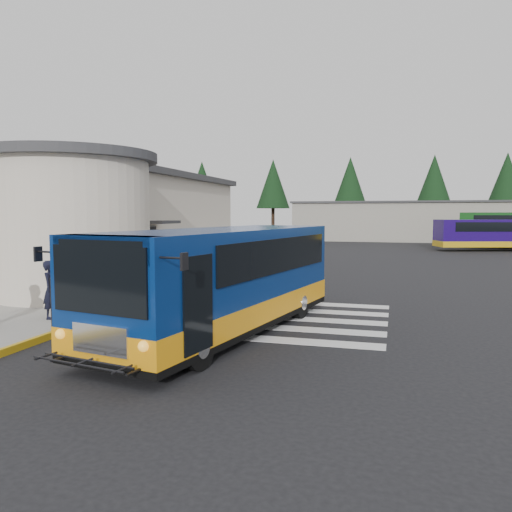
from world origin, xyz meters
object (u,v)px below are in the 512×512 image
(far_bus_a, at_px, (490,233))
(transit_bus, at_px, (223,284))
(bollard, at_px, (53,304))
(pedestrian_a, at_px, (51,290))

(far_bus_a, bearing_deg, transit_bus, 144.29)
(bollard, height_order, far_bus_a, far_bus_a)
(pedestrian_a, distance_m, bollard, 1.35)
(transit_bus, distance_m, bollard, 4.09)
(transit_bus, distance_m, pedestrian_a, 4.71)
(transit_bus, relative_size, bollard, 7.51)
(pedestrian_a, bearing_deg, bollard, -155.90)
(pedestrian_a, bearing_deg, transit_bus, -101.87)
(pedestrian_a, relative_size, far_bus_a, 0.18)
(pedestrian_a, distance_m, far_bus_a, 35.16)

